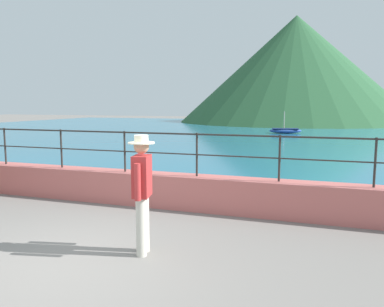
# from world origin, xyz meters

# --- Properties ---
(ground_plane) EXTENTS (120.00, 120.00, 0.00)m
(ground_plane) POSITION_xyz_m (0.00, 0.00, 0.00)
(ground_plane) COLOR slate
(promenade_wall) EXTENTS (20.00, 0.56, 0.70)m
(promenade_wall) POSITION_xyz_m (0.00, 3.20, 0.35)
(promenade_wall) COLOR #BC605B
(promenade_wall) RESTS_ON ground
(railing) EXTENTS (18.44, 0.04, 0.90)m
(railing) POSITION_xyz_m (0.00, 3.20, 1.32)
(railing) COLOR #282623
(railing) RESTS_ON promenade_wall
(lake_water) EXTENTS (64.00, 44.32, 0.06)m
(lake_water) POSITION_xyz_m (0.00, 25.84, 0.03)
(lake_water) COLOR #236B89
(lake_water) RESTS_ON ground
(hill_main) EXTENTS (27.46, 27.46, 12.52)m
(hill_main) POSITION_xyz_m (-0.15, 43.73, 6.26)
(hill_main) COLOR #285633
(hill_main) RESTS_ON ground
(person_walking) EXTENTS (0.38, 0.56, 1.75)m
(person_walking) POSITION_xyz_m (0.84, 0.65, 0.98)
(person_walking) COLOR beige
(person_walking) RESTS_ON ground
(boat_0) EXTENTS (2.43, 1.34, 1.59)m
(boat_0) POSITION_xyz_m (0.68, 24.39, 0.26)
(boat_0) COLOR #2D4C9E
(boat_0) RESTS_ON lake_water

